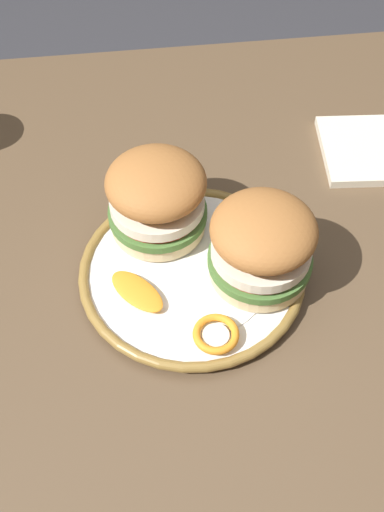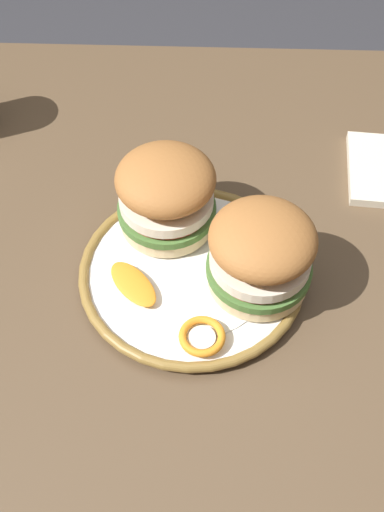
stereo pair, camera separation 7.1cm
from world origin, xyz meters
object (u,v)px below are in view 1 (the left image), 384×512
object	(u,v)px
dining_table	(163,356)
dinner_plate	(192,272)
sandwich_half_right	(262,244)
sandwich_half_left	(157,197)

from	to	relation	value
dining_table	dinner_plate	bearing A→B (deg)	-133.16
dining_table	sandwich_half_right	world-z (taller)	sandwich_half_right
dinner_plate	sandwich_half_right	bearing A→B (deg)	168.79
sandwich_half_right	dinner_plate	bearing A→B (deg)	-11.21
dinner_plate	sandwich_half_right	size ratio (longest dim) A/B	1.72
dining_table	dinner_plate	size ratio (longest dim) A/B	4.55
sandwich_half_left	sandwich_half_right	distance (m)	0.14
dinner_plate	sandwich_half_right	distance (m)	0.10
dinner_plate	sandwich_half_left	xyz separation A→B (m)	(0.03, -0.07, 0.06)
dining_table	sandwich_half_right	distance (m)	0.21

